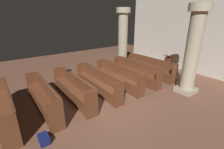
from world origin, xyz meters
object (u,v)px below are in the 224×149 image
Objects in this scene: pew_row_0 at (151,67)px; pew_row_6 at (5,106)px; pew_row_1 at (136,71)px; pew_row_3 at (98,81)px; pew_row_4 at (73,88)px; kneeler_box_navy at (44,139)px; hymn_book at (69,70)px; lectern at (167,65)px; pew_row_2 at (119,75)px; pew_row_5 at (43,96)px; pillar_far_side at (123,38)px; pillar_aisle_side at (193,50)px.

pew_row_6 is at bearing -90.00° from pew_row_0.
pew_row_1 is 2.28m from pew_row_3.
pew_row_1 is 3.43m from pew_row_4.
kneeler_box_navy is at bearing -58.76° from pew_row_3.
lectern is at bearing 79.54° from hymn_book.
hymn_book reaches higher than pew_row_4.
pew_row_5 is at bearing -90.00° from pew_row_2.
pillar_far_side is at bearing 108.48° from pew_row_6.
pillar_far_side is 7.40m from kneeler_box_navy.
pew_row_2 and pew_row_4 have the same top height.
pew_row_0 is at bearing -103.26° from lectern.
pew_row_6 is at bearing -73.14° from hymn_book.
pew_row_1 is 1.00× the size of pew_row_3.
pew_row_1 is 2.32m from lectern.
pew_row_1 is at bearing 90.00° from pew_row_6.
pillar_aisle_side is at bearing -7.02° from pew_row_0.
lectern reaches higher than pew_row_3.
kneeler_box_navy is at bearing -74.87° from pew_row_0.
hymn_book reaches higher than pew_row_0.
pew_row_1 and pew_row_4 have the same top height.
pew_row_3 is 0.83× the size of pillar_aisle_side.
pillar_aisle_side is (2.29, -0.28, 1.36)m from pew_row_0.
pew_row_6 is (0.00, -3.43, 0.00)m from pew_row_3.
kneeler_box_navy is (1.67, -6.18, -0.42)m from pew_row_0.
pew_row_4 is at bearing -92.74° from lectern.
pew_row_5 is 6.88m from lectern.
pillar_aisle_side is (2.29, 6.57, 1.36)m from pew_row_6.
lectern reaches higher than pew_row_2.
pew_row_5 is at bearing -90.00° from pew_row_1.
lectern reaches higher than kneeler_box_navy.
pillar_far_side reaches higher than pew_row_2.
pew_row_2 is 3.33m from pillar_aisle_side.
pew_row_1 is 4.57m from pew_row_5.
lectern reaches higher than hymn_book.
pew_row_3 is at bearing 90.00° from pew_row_6.
pew_row_4 is at bearing -90.00° from pew_row_1.
pew_row_3 is 1.14m from pew_row_4.
hymn_book is (1.49, -4.23, -0.88)m from pillar_far_side.
pew_row_2 is 1.14m from pew_row_3.
pillar_far_side is (-2.24, 5.55, 1.36)m from pew_row_5.
pew_row_1 is (0.00, -1.14, 0.00)m from pew_row_0.
kneeler_box_navy is (1.67, -5.04, -0.42)m from pew_row_1.
pew_row_4 is (0.00, -1.14, 0.00)m from pew_row_3.
lectern is (0.27, 4.59, -0.07)m from pew_row_3.
pillar_far_side reaches higher than pew_row_0.
pew_row_1 is 1.00× the size of pew_row_5.
pillar_aisle_side reaches higher than pew_row_3.
lectern is 5.77× the size of hymn_book.
lectern is at bearing 86.58° from pew_row_3.
pew_row_5 is 1.79m from kneeler_box_navy.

